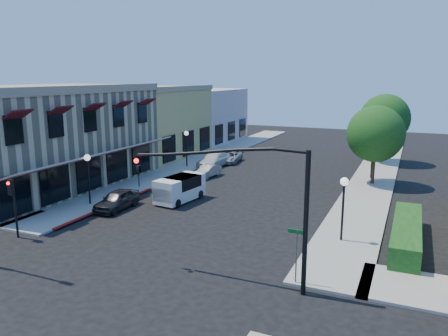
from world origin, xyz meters
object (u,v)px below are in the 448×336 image
at_px(street_tree_a, 376,134).
at_px(secondary_signal, 13,198).
at_px(street_tree_b, 385,119).
at_px(lamppost_right_near, 344,193).
at_px(signal_mast_arm, 255,193).
at_px(parked_car_c, 214,160).
at_px(parked_car_b, 208,171).
at_px(lamppost_left_near, 88,167).
at_px(lamppost_left_far, 186,140).
at_px(parked_car_d, 230,157).
at_px(parked_car_a, 117,200).
at_px(lamppost_right_far, 373,148).
at_px(white_van, 179,187).
at_px(street_name_sign, 297,247).

bearing_deg(street_tree_a, secondary_signal, -129.21).
height_order(street_tree_b, lamppost_right_near, street_tree_b).
height_order(signal_mast_arm, lamppost_right_near, signal_mast_arm).
distance_m(secondary_signal, lamppost_right_near, 17.77).
bearing_deg(parked_car_c, lamppost_right_near, -41.62).
bearing_deg(parked_car_b, lamppost_left_near, -102.50).
bearing_deg(lamppost_left_far, parked_car_d, 54.04).
bearing_deg(parked_car_a, lamppost_left_far, 97.61).
bearing_deg(parked_car_a, parked_car_c, 88.28).
relative_size(lamppost_left_near, lamppost_right_near, 1.00).
bearing_deg(street_tree_a, lamppost_right_far, 98.53).
relative_size(lamppost_left_near, white_van, 0.85).
height_order(lamppost_right_far, parked_car_c, lamppost_right_far).
distance_m(street_tree_b, lamppost_right_far, 8.21).
bearing_deg(parked_car_b, parked_car_d, 102.59).
bearing_deg(street_tree_b, white_van, -120.34).
bearing_deg(lamppost_left_far, lamppost_right_near, -39.47).
distance_m(signal_mast_arm, parked_car_d, 27.28).
xyz_separation_m(lamppost_right_near, parked_car_c, (-14.70, 15.40, -2.06)).
bearing_deg(street_tree_a, parked_car_a, -136.99).
height_order(street_tree_a, street_name_sign, street_tree_a).
bearing_deg(white_van, street_tree_b, 59.66).
bearing_deg(parked_car_c, secondary_signal, -89.96).
height_order(lamppost_left_far, parked_car_b, lamppost_left_far).
xyz_separation_m(street_tree_a, lamppost_left_far, (-17.30, 0.00, -1.46)).
height_order(street_tree_b, lamppost_left_far, street_tree_b).
distance_m(street_tree_b, white_van, 24.20).
height_order(lamppost_left_far, white_van, lamppost_left_far).
xyz_separation_m(lamppost_left_far, lamppost_right_near, (17.00, -14.00, 0.00)).
height_order(signal_mast_arm, street_name_sign, signal_mast_arm).
distance_m(street_tree_a, parked_car_b, 14.40).
relative_size(street_tree_a, street_tree_b, 0.92).
height_order(street_tree_a, parked_car_a, street_tree_a).
bearing_deg(lamppost_left_near, signal_mast_arm, -24.37).
xyz_separation_m(street_tree_a, lamppost_right_near, (-0.30, -14.00, -1.46)).
distance_m(lamppost_right_far, parked_car_d, 14.40).
xyz_separation_m(street_tree_a, signal_mast_arm, (-2.94, -20.50, -0.11)).
distance_m(lamppost_right_near, parked_car_c, 21.39).
height_order(lamppost_left_far, parked_car_d, lamppost_left_far).
bearing_deg(secondary_signal, parked_car_c, 85.32).
bearing_deg(parked_car_a, parked_car_d, 86.36).
distance_m(lamppost_left_far, parked_car_d, 5.40).
distance_m(signal_mast_arm, street_name_sign, 2.98).
height_order(signal_mast_arm, parked_car_d, signal_mast_arm).
distance_m(white_van, parked_car_d, 14.85).
distance_m(street_name_sign, lamppost_left_far, 25.48).
bearing_deg(parked_car_a, white_van, 47.19).
relative_size(parked_car_b, parked_car_c, 0.69).
distance_m(lamppost_left_far, lamppost_right_near, 22.02).
height_order(lamppost_right_near, parked_car_b, lamppost_right_near).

